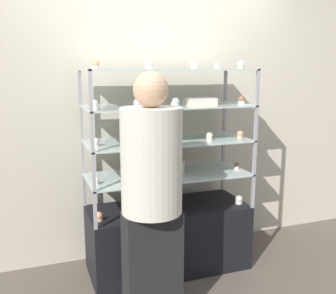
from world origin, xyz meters
name	(u,v)px	position (x,y,z in m)	size (l,w,h in m)	color
ground_plane	(168,267)	(0.00, 0.00, 0.00)	(20.00, 20.00, 0.00)	brown
back_wall	(152,113)	(0.00, 0.42, 1.30)	(8.00, 0.05, 2.60)	beige
display_base	(168,237)	(0.00, 0.00, 0.28)	(1.33, 0.55, 0.55)	black
display_riser_lower	(168,176)	(0.00, 0.00, 0.82)	(1.33, 0.55, 0.28)	#99999E
display_riser_middle	(168,142)	(0.00, 0.00, 1.10)	(1.33, 0.55, 0.28)	#99999E
display_riser_upper	(168,107)	(0.00, 0.00, 1.39)	(1.33, 0.55, 0.28)	#99999E
display_riser_top	(168,71)	(0.00, 0.00, 1.67)	(1.33, 0.55, 0.28)	#99999E
layer_cake_centerpiece	(175,166)	(0.07, 0.02, 0.89)	(0.17, 0.17, 0.12)	beige
sheet_cake_frosted	(200,101)	(0.25, -0.06, 1.43)	(0.23, 0.18, 0.06)	beige
cupcake_0	(99,217)	(-0.60, -0.12, 0.59)	(0.06, 0.06, 0.07)	#CCB28C
cupcake_1	(173,208)	(-0.01, -0.14, 0.59)	(0.06, 0.06, 0.07)	white
cupcake_2	(239,200)	(0.60, -0.14, 0.59)	(0.06, 0.06, 0.07)	white
price_tag_0	(175,215)	(-0.04, -0.26, 0.57)	(0.04, 0.00, 0.04)	white
cupcake_3	(96,181)	(-0.61, -0.09, 0.86)	(0.05, 0.05, 0.06)	beige
cupcake_4	(236,166)	(0.61, -0.05, 0.86)	(0.05, 0.05, 0.06)	white
price_tag_1	(159,182)	(-0.17, -0.26, 0.86)	(0.04, 0.00, 0.04)	white
cupcake_5	(96,142)	(-0.59, -0.05, 1.15)	(0.05, 0.05, 0.06)	beige
cupcake_6	(135,140)	(-0.30, -0.07, 1.15)	(0.05, 0.05, 0.06)	#CCB28C
cupcake_7	(168,137)	(-0.01, -0.04, 1.15)	(0.05, 0.05, 0.06)	beige
cupcake_8	(209,137)	(0.31, -0.12, 1.15)	(0.05, 0.05, 0.06)	beige
cupcake_9	(240,134)	(0.60, -0.12, 1.15)	(0.05, 0.05, 0.06)	#CCB28C
price_tag_2	(158,145)	(-0.17, -0.26, 1.14)	(0.04, 0.00, 0.04)	white
cupcake_10	(95,105)	(-0.61, -0.14, 1.44)	(0.06, 0.06, 0.07)	white
cupcake_11	(137,104)	(-0.29, -0.15, 1.44)	(0.06, 0.06, 0.07)	white
cupcake_12	(176,103)	(0.01, -0.15, 1.44)	(0.06, 0.06, 0.07)	beige
cupcake_13	(242,100)	(0.61, -0.10, 1.44)	(0.06, 0.06, 0.07)	white
price_tag_3	(173,105)	(-0.05, -0.26, 1.42)	(0.04, 0.00, 0.04)	white
cupcake_14	(95,65)	(-0.59, -0.14, 1.72)	(0.06, 0.06, 0.07)	white
cupcake_15	(149,65)	(-0.19, -0.13, 1.72)	(0.06, 0.06, 0.07)	white
cupcake_16	(194,65)	(0.19, -0.07, 1.72)	(0.06, 0.06, 0.07)	beige
cupcake_17	(241,65)	(0.60, -0.08, 1.72)	(0.06, 0.06, 0.07)	#CCB28C
price_tag_4	(217,66)	(0.30, -0.26, 1.71)	(0.04, 0.00, 0.04)	white
customer_figure	(152,194)	(-0.35, -0.64, 0.90)	(0.39, 0.39, 1.67)	black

